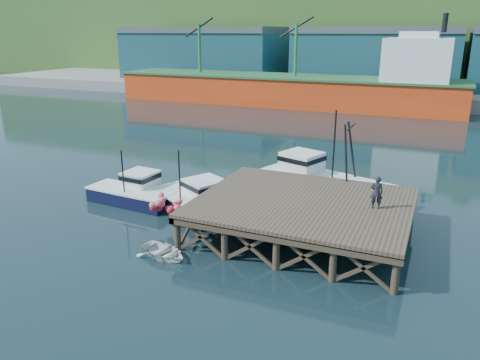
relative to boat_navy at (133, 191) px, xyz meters
The scene contains 12 objects.
ground 6.93m from the boat_navy, ahead, with size 300.00×300.00×0.00m, color black.
wharf 12.43m from the boat_navy, ahead, with size 12.00×10.00×2.62m.
far_quay 69.84m from the boat_navy, 84.36° to the left, with size 160.00×40.00×2.00m, color gray.
warehouse_left 70.60m from the boat_navy, 113.57° to the left, with size 32.00×16.00×9.00m, color #1A4A58.
warehouse_mid 65.11m from the boat_navy, 83.93° to the left, with size 28.00×16.00×9.00m, color #1A4A58.
cargo_ship 47.59m from the boat_navy, 91.93° to the left, with size 55.50×10.00×13.75m.
hillside 100.26m from the boat_navy, 86.06° to the left, with size 220.00×50.00×22.00m, color #2D511E.
boat_navy is the anchor object (origin of this frame).
boat_black 4.59m from the boat_navy, ahead, with size 7.23×6.22×4.25m.
trawler 13.34m from the boat_navy, 26.75° to the left, with size 10.14×6.40×6.40m.
dinghy 9.03m from the boat_navy, 44.35° to the right, with size 2.11×2.95×0.61m, color white.
dockworker 16.49m from the boat_navy, ahead, with size 0.67×0.44×1.84m, color black.
Camera 1 is at (12.28, -24.72, 11.47)m, focal length 35.00 mm.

